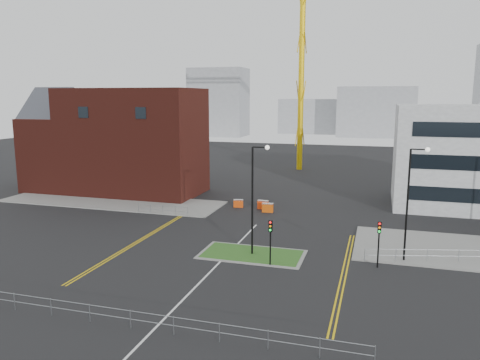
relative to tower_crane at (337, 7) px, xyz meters
name	(u,v)px	position (x,y,z in m)	size (l,w,h in m)	color
ground	(193,290)	(-3.64, -54.99, -27.65)	(200.00, 200.00, 0.00)	black
pavement_left	(111,201)	(-23.64, -32.99, -27.59)	(28.00, 8.00, 0.12)	slate
island_kerb	(252,254)	(-1.64, -46.99, -27.61)	(8.60, 4.60, 0.08)	slate
grass_island	(252,254)	(-1.64, -46.99, -27.59)	(8.00, 4.00, 0.12)	#26531B
brick_building	(114,142)	(-26.61, -26.99, -20.80)	(24.20, 10.07, 14.24)	#4B1912
tower_crane	(337,7)	(0.00, 0.00, 0.00)	(53.00, 1.80, 40.20)	yellow
streetlamp_island	(255,191)	(-1.42, -46.99, -22.23)	(1.46, 0.36, 9.18)	black
streetlamp_right_near	(411,195)	(10.58, -44.99, -22.23)	(1.46, 0.36, 9.18)	black
traffic_light_island	(270,234)	(0.36, -49.01, -25.08)	(0.28, 0.33, 3.65)	black
traffic_light_right	(379,235)	(8.36, -47.01, -25.08)	(0.28, 0.33, 3.65)	black
railing_front	(152,318)	(-3.64, -60.99, -26.86)	(24.05, 0.05, 1.10)	gray
railing_left	(163,208)	(-14.64, -36.99, -26.90)	(6.05, 0.05, 1.10)	gray
centre_line	(204,279)	(-3.64, -52.99, -27.64)	(0.15, 30.00, 0.01)	silver
yellow_left_a	(145,237)	(-12.64, -44.99, -27.64)	(0.12, 24.00, 0.01)	gold
yellow_left_b	(147,237)	(-12.34, -44.99, -27.64)	(0.12, 24.00, 0.01)	gold
yellow_right_a	(342,273)	(5.86, -48.99, -27.64)	(0.12, 20.00, 0.01)	gold
yellow_right_b	(346,273)	(6.16, -48.99, -27.64)	(0.12, 20.00, 0.01)	gold
skyline_a	(219,102)	(-43.64, 65.01, -16.65)	(18.00, 12.00, 22.00)	gray
skyline_b	(376,112)	(6.36, 75.01, -19.65)	(24.00, 12.00, 16.00)	gray
skyline_d	(323,116)	(-11.64, 85.01, -21.65)	(30.00, 12.00, 12.00)	gray
barrier_left	(263,204)	(-4.64, -31.20, -27.08)	(1.29, 0.57, 1.05)	#FE3F0E
barrier_mid	(238,203)	(-7.64, -31.17, -27.13)	(1.19, 0.63, 0.95)	#C9400B
barrier_right	(268,207)	(-3.76, -32.50, -27.07)	(1.29, 0.55, 1.06)	#C94B0B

